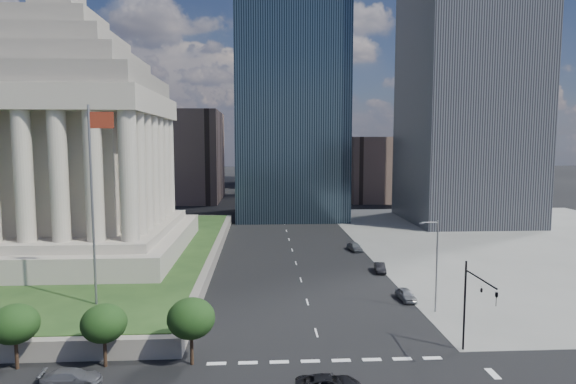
{
  "coord_description": "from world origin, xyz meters",
  "views": [
    {
      "loc": [
        -5.23,
        -24.37,
        18.17
      ],
      "look_at": [
        -2.7,
        20.51,
        13.59
      ],
      "focal_mm": 30.0,
      "sensor_mm": 36.0,
      "label": 1
    }
  ],
  "objects": [
    {
      "name": "ground",
      "position": [
        0.0,
        100.0,
        0.0
      ],
      "size": [
        500.0,
        500.0,
        0.0
      ],
      "primitive_type": "plane",
      "color": "black",
      "rests_on": "ground"
    },
    {
      "name": "sidewalk_ne",
      "position": [
        46.0,
        60.0,
        0.01
      ],
      "size": [
        68.0,
        90.0,
        0.03
      ],
      "primitive_type": "cube",
      "color": "slate",
      "rests_on": "ground"
    },
    {
      "name": "plaza_terrace",
      "position": [
        -45.0,
        50.0,
        0.9
      ],
      "size": [
        66.0,
        70.0,
        1.8
      ],
      "primitive_type": "cube",
      "color": "#6C665D",
      "rests_on": "ground"
    },
    {
      "name": "plaza_lawn",
      "position": [
        -45.0,
        50.0,
        1.85
      ],
      "size": [
        64.0,
        68.0,
        0.1
      ],
      "primitive_type": "cube",
      "color": "#213D19",
      "rests_on": "plaza_terrace"
    },
    {
      "name": "war_memorial",
      "position": [
        -34.0,
        48.0,
        21.4
      ],
      "size": [
        34.0,
        34.0,
        39.0
      ],
      "primitive_type": null,
      "color": "#AB9F8F",
      "rests_on": "plaza_lawn"
    },
    {
      "name": "flagpole",
      "position": [
        -21.83,
        24.0,
        13.11
      ],
      "size": [
        2.52,
        0.24,
        20.0
      ],
      "color": "slate",
      "rests_on": "plaza_lawn"
    },
    {
      "name": "midrise_glass",
      "position": [
        2.0,
        95.0,
        30.0
      ],
      "size": [
        26.0,
        26.0,
        60.0
      ],
      "primitive_type": "cube",
      "color": "black",
      "rests_on": "ground"
    },
    {
      "name": "highrise_ne",
      "position": [
        42.0,
        85.0,
        50.0
      ],
      "size": [
        26.0,
        28.0,
        100.0
      ],
      "primitive_type": "cube",
      "color": "black",
      "rests_on": "ground"
    },
    {
      "name": "building_filler_ne",
      "position": [
        32.0,
        130.0,
        10.0
      ],
      "size": [
        20.0,
        30.0,
        20.0
      ],
      "primitive_type": "cube",
      "color": "brown",
      "rests_on": "ground"
    },
    {
      "name": "building_filler_nw",
      "position": [
        -30.0,
        130.0,
        14.0
      ],
      "size": [
        24.0,
        30.0,
        28.0
      ],
      "primitive_type": "cube",
      "color": "brown",
      "rests_on": "ground"
    },
    {
      "name": "traffic_signal_ne",
      "position": [
        12.5,
        13.7,
        5.25
      ],
      "size": [
        0.3,
        5.74,
        8.0
      ],
      "color": "black",
      "rests_on": "ground"
    },
    {
      "name": "street_lamp_north",
      "position": [
        13.33,
        25.0,
        5.66
      ],
      "size": [
        2.13,
        0.22,
        10.0
      ],
      "color": "slate",
      "rests_on": "ground"
    },
    {
      "name": "suv_grey",
      "position": [
        -19.53,
        10.93,
        0.64
      ],
      "size": [
        4.55,
        2.12,
        1.28
      ],
      "primitive_type": "imported",
      "rotation": [
        0.0,
        0.0,
        1.65
      ],
      "color": "#505257",
      "rests_on": "ground"
    },
    {
      "name": "parked_sedan_near",
      "position": [
        11.5,
        29.04,
        0.66
      ],
      "size": [
        3.97,
        1.84,
        1.32
      ],
      "primitive_type": "imported",
      "rotation": [
        0.0,
        0.0,
        0.07
      ],
      "color": "gray",
      "rests_on": "ground"
    },
    {
      "name": "parked_sedan_mid",
      "position": [
        11.5,
        41.21,
        0.64
      ],
      "size": [
        1.8,
        3.99,
        1.27
      ],
      "primitive_type": "imported",
      "rotation": [
        0.0,
        0.0,
        -0.12
      ],
      "color": "black",
      "rests_on": "ground"
    },
    {
      "name": "parked_sedan_far",
      "position": [
        10.54,
        54.81,
        0.72
      ],
      "size": [
        4.45,
        2.33,
        1.45
      ],
      "primitive_type": "imported",
      "rotation": [
        0.0,
        0.0,
        0.15
      ],
      "color": "slate",
      "rests_on": "ground"
    }
  ]
}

